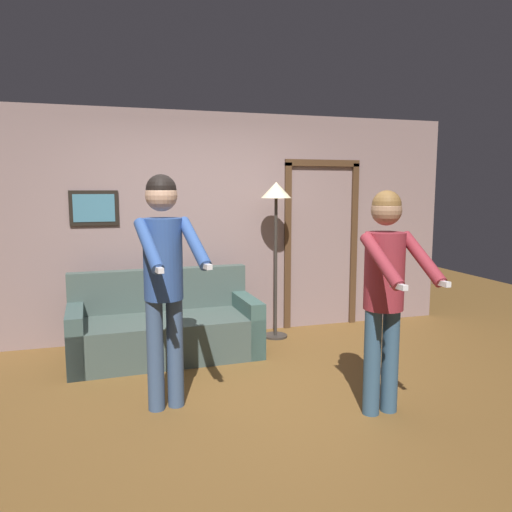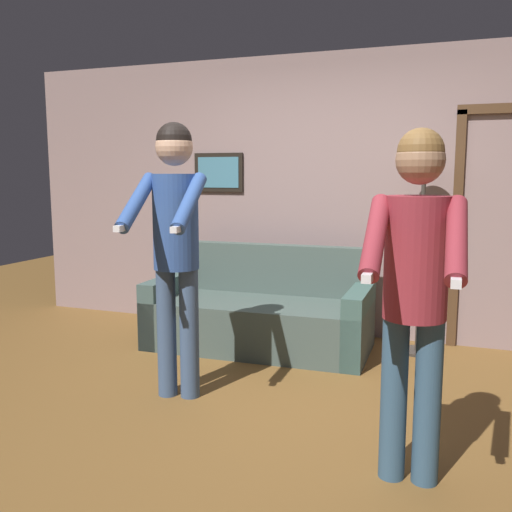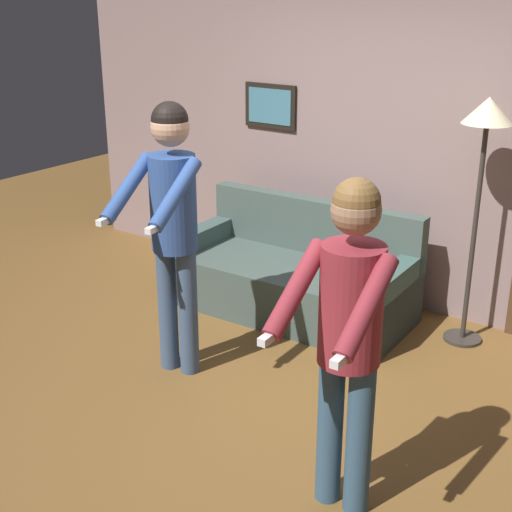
% 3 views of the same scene
% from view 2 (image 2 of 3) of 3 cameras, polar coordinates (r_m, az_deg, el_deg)
% --- Properties ---
extents(ground_plane, '(12.00, 12.00, 0.00)m').
position_cam_2_polar(ground_plane, '(3.85, 0.67, -14.89)').
color(ground_plane, brown).
extents(back_wall_assembly, '(6.40, 0.10, 2.60)m').
position_cam_2_polar(back_wall_assembly, '(5.37, 7.77, 5.93)').
color(back_wall_assembly, gray).
rests_on(back_wall_assembly, ground_plane).
extents(couch, '(1.92, 0.90, 0.87)m').
position_cam_2_polar(couch, '(5.02, 0.42, -5.96)').
color(couch, '#42514B').
rests_on(couch, ground_plane).
extents(torchiere_lamp, '(0.35, 0.35, 1.80)m').
position_cam_2_polar(torchiere_lamp, '(4.88, 16.48, 7.97)').
color(torchiere_lamp, '#332D28').
rests_on(torchiere_lamp, ground_plane).
extents(person_standing_left, '(0.51, 0.72, 1.84)m').
position_cam_2_polar(person_standing_left, '(3.78, -8.11, 2.42)').
color(person_standing_left, '#3B5274').
rests_on(person_standing_left, ground_plane).
extents(person_standing_right, '(0.45, 0.66, 1.72)m').
position_cam_2_polar(person_standing_right, '(2.79, 15.66, -1.78)').
color(person_standing_right, '#33526C').
rests_on(person_standing_right, ground_plane).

